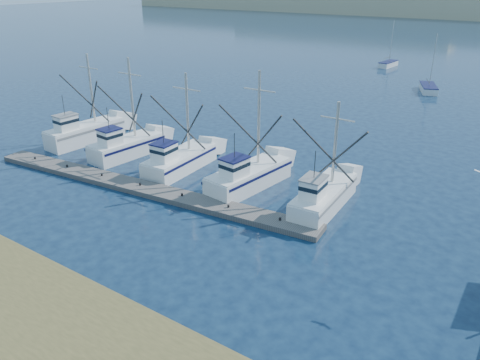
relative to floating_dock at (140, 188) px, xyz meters
name	(u,v)px	position (x,y,z in m)	size (l,w,h in m)	color
ground	(166,263)	(8.59, -6.57, -0.20)	(500.00, 500.00, 0.00)	#0B1A33
floating_dock	(140,188)	(0.00, 0.00, 0.00)	(29.94, 2.00, 0.40)	#615C57
trawler_fleet	(178,159)	(-0.21, 4.89, 0.81)	(28.95, 8.20, 9.06)	white
sailboat_near	(428,88)	(10.39, 47.72, 0.29)	(3.79, 5.93, 8.10)	white
sailboat_far	(388,64)	(-0.72, 64.35, 0.30)	(2.22, 5.30, 8.10)	white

